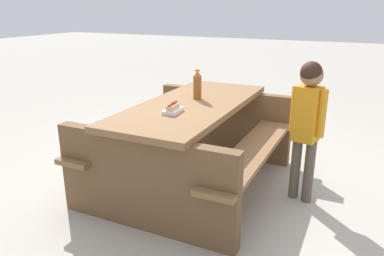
{
  "coord_description": "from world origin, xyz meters",
  "views": [
    {
      "loc": [
        2.74,
        1.31,
        1.53
      ],
      "look_at": [
        0.0,
        0.0,
        0.52
      ],
      "focal_mm": 34.78,
      "sensor_mm": 36.0,
      "label": 1
    }
  ],
  "objects_px": {
    "child_in_coat": "(308,115)",
    "picnic_table": "(192,137)",
    "soda_bottle": "(197,85)",
    "hotdog_tray": "(173,109)"
  },
  "relations": [
    {
      "from": "picnic_table",
      "to": "soda_bottle",
      "type": "height_order",
      "value": "soda_bottle"
    },
    {
      "from": "picnic_table",
      "to": "child_in_coat",
      "type": "xyz_separation_m",
      "value": [
        -0.13,
        0.93,
        0.28
      ]
    },
    {
      "from": "child_in_coat",
      "to": "picnic_table",
      "type": "bearing_deg",
      "value": -82.3
    },
    {
      "from": "soda_bottle",
      "to": "hotdog_tray",
      "type": "xyz_separation_m",
      "value": [
        0.48,
        0.02,
        -0.09
      ]
    },
    {
      "from": "hotdog_tray",
      "to": "child_in_coat",
      "type": "height_order",
      "value": "child_in_coat"
    },
    {
      "from": "hotdog_tray",
      "to": "child_in_coat",
      "type": "xyz_separation_m",
      "value": [
        -0.47,
        0.93,
        -0.05
      ]
    },
    {
      "from": "soda_bottle",
      "to": "child_in_coat",
      "type": "distance_m",
      "value": 0.96
    },
    {
      "from": "picnic_table",
      "to": "child_in_coat",
      "type": "distance_m",
      "value": 0.98
    },
    {
      "from": "picnic_table",
      "to": "hotdog_tray",
      "type": "distance_m",
      "value": 0.48
    },
    {
      "from": "soda_bottle",
      "to": "hotdog_tray",
      "type": "bearing_deg",
      "value": 1.93
    }
  ]
}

